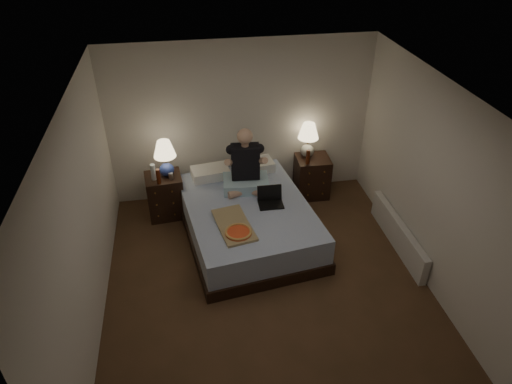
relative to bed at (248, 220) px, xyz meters
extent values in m
cube|color=brown|center=(0.09, -1.06, -0.27)|extent=(4.00, 4.50, 0.00)
cube|color=white|center=(0.09, -1.06, 2.23)|extent=(4.00, 4.50, 0.00)
cube|color=silver|center=(0.09, 1.19, 0.98)|extent=(4.00, 0.00, 2.50)
cube|color=silver|center=(-1.91, -1.06, 0.98)|extent=(0.00, 4.50, 2.50)
cube|color=silver|center=(2.09, -1.06, 0.98)|extent=(0.00, 4.50, 2.50)
cube|color=#5874B1|center=(0.00, 0.00, 0.00)|extent=(1.92, 2.38, 0.55)
cube|color=black|center=(-1.15, 0.73, 0.07)|extent=(0.57, 0.52, 0.68)
cube|color=black|center=(1.18, 0.90, 0.06)|extent=(0.53, 0.48, 0.67)
cylinder|color=silver|center=(-1.26, 0.67, 0.53)|extent=(0.07, 0.07, 0.25)
cylinder|color=#B0AFAB|center=(-1.02, 0.65, 0.46)|extent=(0.07, 0.07, 0.10)
cylinder|color=#551F0C|center=(-1.19, 0.55, 0.52)|extent=(0.06, 0.06, 0.23)
cylinder|color=#531F0B|center=(1.05, 0.75, 0.52)|extent=(0.06, 0.06, 0.23)
cube|color=silver|center=(2.02, -0.57, -0.07)|extent=(0.10, 1.60, 0.40)
camera|label=1|loc=(-0.75, -5.10, 3.92)|focal=32.00mm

